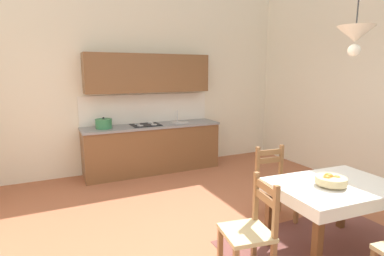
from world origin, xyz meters
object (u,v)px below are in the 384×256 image
at_px(dining_chair_kitchen_side, 275,185).
at_px(dining_chair_tv_side, 251,231).
at_px(kitchen_cabinetry, 151,127).
at_px(fruit_bowl, 331,180).
at_px(pendant_lamp, 355,35).
at_px(dining_table, 334,197).

bearing_deg(dining_chair_kitchen_side, dining_chair_tv_side, -140.03).
relative_size(kitchen_cabinetry, fruit_bowl, 8.54).
distance_m(fruit_bowl, pendant_lamp, 1.38).
height_order(dining_table, pendant_lamp, pendant_lamp).
height_order(kitchen_cabinetry, dining_chair_kitchen_side, kitchen_cabinetry).
distance_m(dining_chair_kitchen_side, fruit_bowl, 0.97).
distance_m(kitchen_cabinetry, fruit_bowl, 3.54).
xyz_separation_m(dining_chair_kitchen_side, fruit_bowl, (-0.07, -0.89, 0.37)).
height_order(dining_table, fruit_bowl, fruit_bowl).
xyz_separation_m(dining_chair_kitchen_side, dining_chair_tv_side, (-0.97, -0.81, 0.00)).
relative_size(dining_chair_kitchen_side, dining_chair_tv_side, 1.00).
bearing_deg(dining_chair_tv_side, fruit_bowl, -5.04).
xyz_separation_m(kitchen_cabinetry, dining_table, (0.83, -3.43, -0.24)).
height_order(dining_chair_kitchen_side, dining_chair_tv_side, same).
relative_size(dining_table, pendant_lamp, 1.61).
height_order(kitchen_cabinetry, dining_table, kitchen_cabinetry).
bearing_deg(pendant_lamp, dining_chair_kitchen_side, 86.31).
xyz_separation_m(dining_table, dining_chair_kitchen_side, (-0.03, 0.86, -0.17)).
xyz_separation_m(dining_chair_tv_side, fruit_bowl, (0.90, -0.08, 0.37)).
xyz_separation_m(fruit_bowl, pendant_lamp, (0.01, -0.12, 1.38)).
distance_m(dining_table, fruit_bowl, 0.23).
distance_m(dining_table, dining_chair_tv_side, 1.01).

